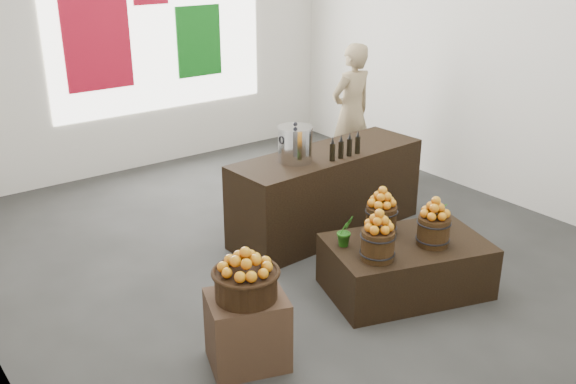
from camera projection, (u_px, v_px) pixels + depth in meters
ground at (295, 253)px, 6.77m from camera, size 7.00×7.00×0.00m
back_wall at (138, 24)px, 8.63m from camera, size 6.00×0.04×4.00m
back_opening at (159, 23)px, 8.78m from camera, size 3.20×0.02×2.40m
deco_red_left at (97, 36)px, 8.31m from camera, size 0.90×0.04×1.40m
deco_green_right at (199, 41)px, 9.22m from camera, size 0.70×0.04×1.00m
crate at (247, 330)px, 4.93m from camera, size 0.71×0.65×0.59m
wicker_basket at (246, 285)px, 4.78m from camera, size 0.47×0.47×0.21m
apples_in_basket at (245, 260)px, 4.70m from camera, size 0.37×0.37×0.20m
display_table at (406, 266)px, 5.97m from camera, size 1.65×1.29×0.50m
apple_bucket_front_left at (378, 245)px, 5.53m from camera, size 0.29×0.29×0.27m
apples_in_bucket_front_left at (379, 220)px, 5.44m from camera, size 0.22×0.22×0.19m
apple_bucket_front_right at (433, 231)px, 5.79m from camera, size 0.29×0.29×0.27m
apples_in_bucket_front_right at (435, 207)px, 5.70m from camera, size 0.22×0.22×0.19m
apple_bucket_rear at (381, 220)px, 6.02m from camera, size 0.29×0.29×0.27m
apples_in_bucket_rear at (382, 197)px, 5.94m from camera, size 0.22×0.22×0.19m
herb_garnish_right at (435, 216)px, 6.14m from camera, size 0.26×0.24×0.24m
herb_garnish_left at (345, 231)px, 5.77m from camera, size 0.17×0.14×0.29m
counter at (327, 192)px, 7.11m from camera, size 2.32×0.86×0.93m
stock_pot_left at (295, 145)px, 6.59m from camera, size 0.35×0.35×0.35m
oil_cruets at (343, 146)px, 6.72m from camera, size 0.34×0.08×0.26m
shopper at (351, 112)px, 8.58m from camera, size 0.68×0.46×1.83m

